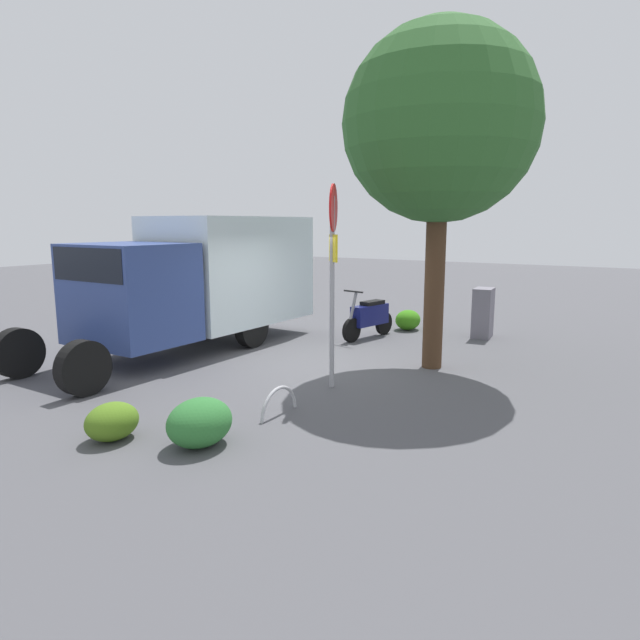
# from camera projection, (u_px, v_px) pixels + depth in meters

# --- Properties ---
(ground_plane) EXTENTS (60.00, 60.00, 0.00)m
(ground_plane) POSITION_uv_depth(u_px,v_px,m) (313.00, 364.00, 10.82)
(ground_plane) COLOR #4D4C51
(box_truck_near) EXTENTS (6.89, 2.25, 2.87)m
(box_truck_near) POSITION_uv_depth(u_px,v_px,m) (201.00, 276.00, 12.11)
(box_truck_near) COLOR black
(box_truck_near) RESTS_ON ground
(motorcycle) EXTENTS (1.80, 0.65, 1.20)m
(motorcycle) POSITION_uv_depth(u_px,v_px,m) (369.00, 317.00, 13.24)
(motorcycle) COLOR black
(motorcycle) RESTS_ON ground
(stop_sign) EXTENTS (0.71, 0.33, 3.35)m
(stop_sign) POSITION_uv_depth(u_px,v_px,m) (333.00, 254.00, 8.95)
(stop_sign) COLOR #9E9EA3
(stop_sign) RESTS_ON ground
(street_tree) EXTENTS (3.51, 3.51, 6.23)m
(street_tree) POSITION_uv_depth(u_px,v_px,m) (440.00, 125.00, 9.85)
(street_tree) COLOR #47301E
(street_tree) RESTS_ON ground
(utility_cabinet) EXTENTS (0.68, 0.49, 1.19)m
(utility_cabinet) POSITION_uv_depth(u_px,v_px,m) (483.00, 313.00, 13.31)
(utility_cabinet) COLOR slate
(utility_cabinet) RESTS_ON ground
(bike_rack_hoop) EXTENTS (0.85, 0.05, 0.85)m
(bike_rack_hoop) POSITION_uv_depth(u_px,v_px,m) (279.00, 415.00, 7.97)
(bike_rack_hoop) COLOR #B7B7BC
(bike_rack_hoop) RESTS_ON ground
(shrub_near_sign) EXTENTS (0.88, 0.72, 0.60)m
(shrub_near_sign) POSITION_uv_depth(u_px,v_px,m) (200.00, 422.00, 6.81)
(shrub_near_sign) COLOR #2E7232
(shrub_near_sign) RESTS_ON ground
(shrub_mid_verge) EXTENTS (0.76, 0.62, 0.52)m
(shrub_mid_verge) POSITION_uv_depth(u_px,v_px,m) (408.00, 320.00, 14.30)
(shrub_mid_verge) COLOR #378116
(shrub_mid_verge) RESTS_ON ground
(shrub_by_tree) EXTENTS (0.71, 0.58, 0.48)m
(shrub_by_tree) POSITION_uv_depth(u_px,v_px,m) (112.00, 421.00, 7.02)
(shrub_by_tree) COLOR #4D751D
(shrub_by_tree) RESTS_ON ground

